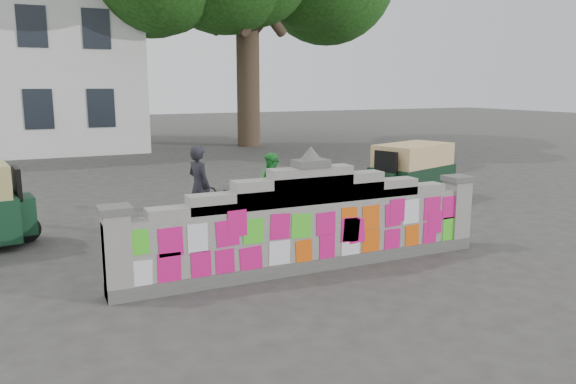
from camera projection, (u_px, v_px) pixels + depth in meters
name	position (u px, v px, depth m)	size (l,w,h in m)	color
ground	(310.00, 269.00, 9.16)	(100.00, 100.00, 0.00)	#383533
parapet_wall	(310.00, 224.00, 9.01)	(6.48, 0.44, 2.01)	#4C4C49
cyclist_bike	(200.00, 215.00, 10.93)	(0.61, 1.76, 0.93)	black
cyclist_rider	(200.00, 199.00, 10.87)	(0.57, 0.38, 1.57)	black
pedestrian	(273.00, 187.00, 12.36)	(0.73, 0.57, 1.49)	green
rickshaw_right	(411.00, 171.00, 14.54)	(2.71, 1.88, 1.46)	black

